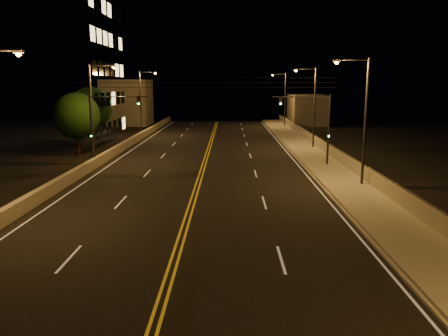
{
  "coord_description": "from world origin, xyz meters",
  "views": [
    {
      "loc": [
        2.27,
        -6.88,
        7.31
      ],
      "look_at": [
        2.0,
        18.0,
        2.5
      ],
      "focal_mm": 35.0,
      "sensor_mm": 36.0,
      "label": 1
    }
  ],
  "objects_px": {
    "streetlight_2": "(312,103)",
    "streetlight_6": "(142,99)",
    "streetlight_3": "(284,96)",
    "building_tower": "(7,24)",
    "streetlight_5": "(94,107)",
    "tree_1": "(91,108)",
    "streetlight_1": "(362,114)",
    "traffic_signal_left": "(102,122)",
    "traffic_signal_right": "(318,122)",
    "tree_0": "(77,116)"
  },
  "relations": [
    {
      "from": "streetlight_2",
      "to": "streetlight_6",
      "type": "height_order",
      "value": "same"
    },
    {
      "from": "streetlight_3",
      "to": "building_tower",
      "type": "distance_m",
      "value": 42.33
    },
    {
      "from": "streetlight_5",
      "to": "tree_1",
      "type": "bearing_deg",
      "value": 108.42
    },
    {
      "from": "streetlight_1",
      "to": "building_tower",
      "type": "relative_size",
      "value": 0.3
    },
    {
      "from": "streetlight_3",
      "to": "traffic_signal_left",
      "type": "distance_m",
      "value": 41.91
    },
    {
      "from": "streetlight_1",
      "to": "tree_1",
      "type": "distance_m",
      "value": 35.69
    },
    {
      "from": "streetlight_5",
      "to": "traffic_signal_right",
      "type": "relative_size",
      "value": 1.41
    },
    {
      "from": "streetlight_3",
      "to": "traffic_signal_left",
      "type": "relative_size",
      "value": 1.41
    },
    {
      "from": "streetlight_1",
      "to": "streetlight_6",
      "type": "distance_m",
      "value": 38.1
    },
    {
      "from": "traffic_signal_right",
      "to": "streetlight_5",
      "type": "bearing_deg",
      "value": 175.43
    },
    {
      "from": "traffic_signal_left",
      "to": "building_tower",
      "type": "bearing_deg",
      "value": 134.24
    },
    {
      "from": "building_tower",
      "to": "streetlight_3",
      "type": "bearing_deg",
      "value": 30.26
    },
    {
      "from": "building_tower",
      "to": "traffic_signal_left",
      "type": "bearing_deg",
      "value": -45.76
    },
    {
      "from": "traffic_signal_right",
      "to": "building_tower",
      "type": "xyz_separation_m",
      "value": [
        -34.23,
        15.78,
        10.28
      ]
    },
    {
      "from": "streetlight_3",
      "to": "streetlight_6",
      "type": "distance_m",
      "value": 24.92
    },
    {
      "from": "streetlight_6",
      "to": "streetlight_1",
      "type": "bearing_deg",
      "value": -55.76
    },
    {
      "from": "streetlight_1",
      "to": "streetlight_2",
      "type": "distance_m",
      "value": 18.39
    },
    {
      "from": "streetlight_1",
      "to": "tree_0",
      "type": "relative_size",
      "value": 1.4
    },
    {
      "from": "building_tower",
      "to": "traffic_signal_right",
      "type": "bearing_deg",
      "value": -24.75
    },
    {
      "from": "tree_0",
      "to": "streetlight_3",
      "type": "bearing_deg",
      "value": 50.29
    },
    {
      "from": "traffic_signal_left",
      "to": "tree_0",
      "type": "bearing_deg",
      "value": 124.26
    },
    {
      "from": "streetlight_2",
      "to": "building_tower",
      "type": "xyz_separation_m",
      "value": [
        -35.72,
        4.97,
        9.07
      ]
    },
    {
      "from": "streetlight_6",
      "to": "traffic_signal_right",
      "type": "relative_size",
      "value": 1.41
    },
    {
      "from": "traffic_signal_right",
      "to": "building_tower",
      "type": "relative_size",
      "value": 0.22
    },
    {
      "from": "streetlight_6",
      "to": "tree_0",
      "type": "bearing_deg",
      "value": -101.29
    },
    {
      "from": "streetlight_2",
      "to": "tree_0",
      "type": "xyz_separation_m",
      "value": [
        -24.89,
        -4.15,
        -1.17
      ]
    },
    {
      "from": "traffic_signal_right",
      "to": "traffic_signal_left",
      "type": "xyz_separation_m",
      "value": [
        -18.86,
        0.0,
        0.0
      ]
    },
    {
      "from": "streetlight_6",
      "to": "traffic_signal_right",
      "type": "xyz_separation_m",
      "value": [
        19.95,
        -23.92,
        -1.21
      ]
    },
    {
      "from": "streetlight_5",
      "to": "traffic_signal_right",
      "type": "distance_m",
      "value": 20.05
    },
    {
      "from": "streetlight_2",
      "to": "traffic_signal_right",
      "type": "bearing_deg",
      "value": -97.84
    },
    {
      "from": "streetlight_6",
      "to": "building_tower",
      "type": "relative_size",
      "value": 0.3
    },
    {
      "from": "traffic_signal_left",
      "to": "traffic_signal_right",
      "type": "bearing_deg",
      "value": 0.0
    },
    {
      "from": "streetlight_5",
      "to": "streetlight_6",
      "type": "xyz_separation_m",
      "value": [
        0.0,
        22.32,
        0.0
      ]
    },
    {
      "from": "streetlight_6",
      "to": "building_tower",
      "type": "xyz_separation_m",
      "value": [
        -14.28,
        -8.14,
        9.07
      ]
    },
    {
      "from": "building_tower",
      "to": "tree_1",
      "type": "bearing_deg",
      "value": 4.01
    },
    {
      "from": "streetlight_2",
      "to": "tree_1",
      "type": "bearing_deg",
      "value": 167.95
    },
    {
      "from": "streetlight_3",
      "to": "streetlight_6",
      "type": "bearing_deg",
      "value": -149.36
    },
    {
      "from": "streetlight_1",
      "to": "streetlight_3",
      "type": "distance_m",
      "value": 44.2
    },
    {
      "from": "streetlight_2",
      "to": "streetlight_6",
      "type": "distance_m",
      "value": 25.13
    },
    {
      "from": "streetlight_6",
      "to": "tree_1",
      "type": "bearing_deg",
      "value": -123.44
    },
    {
      "from": "streetlight_2",
      "to": "tree_0",
      "type": "distance_m",
      "value": 25.26
    },
    {
      "from": "streetlight_6",
      "to": "traffic_signal_left",
      "type": "height_order",
      "value": "streetlight_6"
    },
    {
      "from": "streetlight_3",
      "to": "building_tower",
      "type": "relative_size",
      "value": 0.3
    },
    {
      "from": "streetlight_5",
      "to": "building_tower",
      "type": "bearing_deg",
      "value": 135.19
    },
    {
      "from": "streetlight_2",
      "to": "streetlight_1",
      "type": "bearing_deg",
      "value": -90.0
    },
    {
      "from": "streetlight_6",
      "to": "traffic_signal_right",
      "type": "bearing_deg",
      "value": -50.17
    },
    {
      "from": "streetlight_1",
      "to": "streetlight_5",
      "type": "relative_size",
      "value": 1.0
    },
    {
      "from": "streetlight_3",
      "to": "tree_1",
      "type": "bearing_deg",
      "value": -142.58
    },
    {
      "from": "streetlight_5",
      "to": "traffic_signal_left",
      "type": "xyz_separation_m",
      "value": [
        1.09,
        -1.59,
        -1.21
      ]
    },
    {
      "from": "streetlight_6",
      "to": "tree_1",
      "type": "relative_size",
      "value": 1.3
    }
  ]
}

